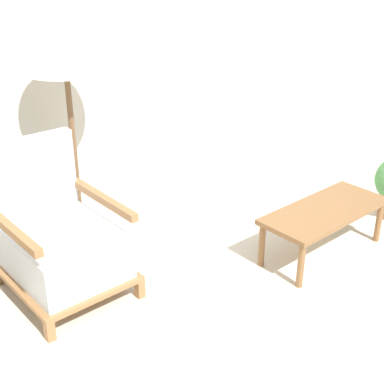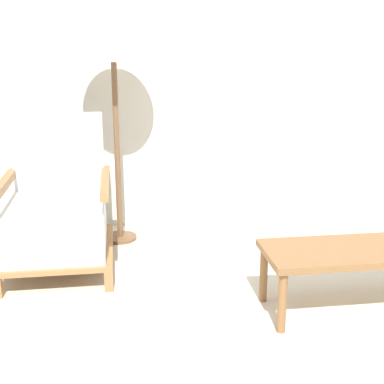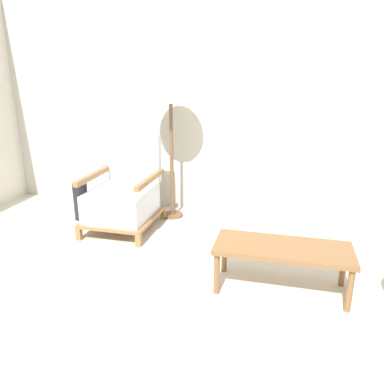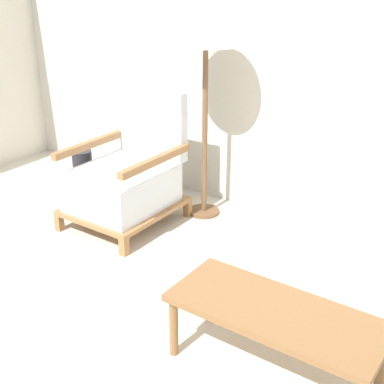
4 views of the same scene
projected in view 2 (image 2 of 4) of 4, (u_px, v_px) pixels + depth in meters
The scene contains 4 objects.
wall_back at pixel (187, 47), 3.92m from camera, with size 8.00×0.06×2.70m.
armchair at pixel (57, 215), 3.33m from camera, with size 0.67×0.77×0.94m.
floor_lamp at pixel (113, 44), 3.51m from camera, with size 0.52×0.52×1.56m.
coffee_table at pixel (357, 256), 2.78m from camera, with size 0.98×0.41×0.35m.
Camera 2 is at (-0.54, -1.57, 1.38)m, focal length 50.00 mm.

